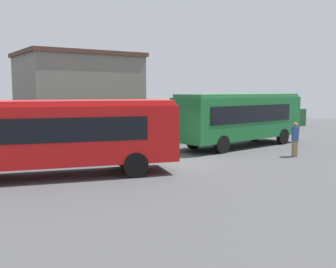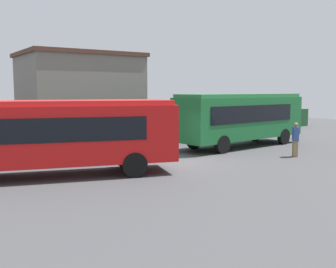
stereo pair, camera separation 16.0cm
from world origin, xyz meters
The scene contains 7 objects.
ground_plane centered at (0.00, 0.00, 0.00)m, with size 64.00×64.00×0.00m, color #424244.
bus_red centered at (-5.50, 0.30, 1.76)m, with size 9.81×5.09×3.04m.
bus_green centered at (6.59, 2.36, 1.85)m, with size 9.56×3.41×3.22m.
person_left centered at (5.80, 5.44, 0.90)m, with size 0.48×0.46×1.71m.
person_center centered at (6.29, -1.95, 0.95)m, with size 0.45×0.48×1.79m.
hedge_row centered at (0.00, 9.71, 0.83)m, with size 44.00×1.32×1.66m, color #204A29.
depot_building centered at (0.96, 14.52, 3.16)m, with size 8.71×7.01×6.29m.
Camera 1 is at (-10.48, -14.99, 3.43)m, focal length 41.92 mm.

